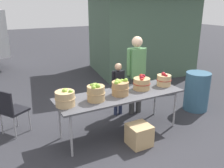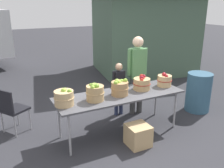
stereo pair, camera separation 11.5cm
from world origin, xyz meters
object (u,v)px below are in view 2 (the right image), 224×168
at_px(apple_basket_red_0, 142,83).
at_px(folding_chair, 11,107).
at_px(produce_crate, 138,135).
at_px(apple_basket_red_1, 164,80).
at_px(market_table, 120,96).
at_px(apple_basket_green_2, 120,88).
at_px(apple_basket_green_1, 95,92).
at_px(child_customer, 119,85).
at_px(apple_basket_green_0, 64,97).
at_px(vendor_adult, 137,70).
at_px(trash_barrel, 198,92).

distance_m(apple_basket_red_0, folding_chair, 2.40).
bearing_deg(produce_crate, apple_basket_red_1, 30.02).
xyz_separation_m(market_table, apple_basket_green_2, (-0.02, -0.03, 0.17)).
distance_m(apple_basket_green_1, child_customer, 1.14).
relative_size(apple_basket_green_1, apple_basket_red_0, 0.94).
xyz_separation_m(apple_basket_red_1, produce_crate, (-0.91, -0.52, -0.69)).
height_order(apple_basket_green_0, apple_basket_red_0, apple_basket_green_0).
xyz_separation_m(apple_basket_red_1, child_customer, (-0.63, 0.67, -0.20)).
bearing_deg(apple_basket_red_1, child_customer, 133.50).
distance_m(market_table, apple_basket_red_1, 0.99).
bearing_deg(apple_basket_red_0, vendor_adult, 66.35).
distance_m(apple_basket_green_0, apple_basket_red_0, 1.49).
xyz_separation_m(apple_basket_green_1, trash_barrel, (2.50, 0.14, -0.47)).
bearing_deg(produce_crate, folding_chair, 142.81).
relative_size(market_table, trash_barrel, 2.71).
bearing_deg(market_table, apple_basket_red_0, 4.38).
xyz_separation_m(market_table, folding_chair, (-1.74, 0.86, -0.20)).
height_order(child_customer, trash_barrel, child_customer).
relative_size(apple_basket_green_2, child_customer, 0.28).
xyz_separation_m(apple_basket_red_1, folding_chair, (-2.72, 0.85, -0.36)).
relative_size(apple_basket_green_1, produce_crate, 0.85).
bearing_deg(apple_basket_red_0, apple_basket_green_1, -174.07).
distance_m(apple_basket_green_1, vendor_adult, 1.37).
xyz_separation_m(apple_basket_red_0, produce_crate, (-0.41, -0.56, -0.69)).
xyz_separation_m(vendor_adult, produce_crate, (-0.64, -1.09, -0.79)).
distance_m(apple_basket_red_1, trash_barrel, 1.12).
relative_size(apple_basket_green_0, produce_crate, 0.89).
bearing_deg(apple_basket_green_0, apple_basket_red_1, 0.99).
height_order(apple_basket_green_0, trash_barrel, apple_basket_green_0).
bearing_deg(vendor_adult, child_customer, -9.21).
xyz_separation_m(market_table, produce_crate, (0.07, -0.52, -0.53)).
bearing_deg(folding_chair, apple_basket_green_2, -150.54).
xyz_separation_m(market_table, apple_basket_red_1, (0.98, 0.01, 0.16)).
bearing_deg(vendor_adult, produce_crate, 65.49).
bearing_deg(child_customer, trash_barrel, 160.14).
relative_size(apple_basket_green_0, child_customer, 0.29).
relative_size(apple_basket_red_0, folding_chair, 0.38).
bearing_deg(child_customer, apple_basket_green_2, 62.44).
bearing_deg(child_customer, market_table, 62.54).
height_order(vendor_adult, produce_crate, vendor_adult).
distance_m(child_customer, folding_chair, 2.10).
height_order(child_customer, produce_crate, child_customer).
bearing_deg(vendor_adult, market_table, 44.64).
bearing_deg(apple_basket_green_2, apple_basket_red_1, 1.87).
height_order(apple_basket_green_0, produce_crate, apple_basket_green_0).
height_order(apple_basket_red_1, trash_barrel, apple_basket_red_1).
xyz_separation_m(apple_basket_red_0, vendor_adult, (0.23, 0.54, 0.10)).
height_order(market_table, folding_chair, folding_chair).
bearing_deg(market_table, trash_barrel, 2.27).
bearing_deg(folding_chair, vendor_adult, -130.00).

